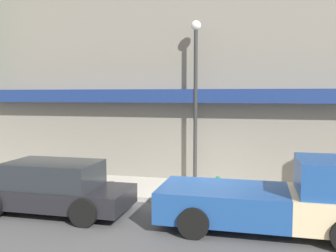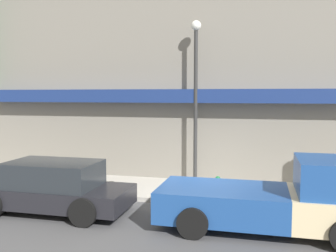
{
  "view_description": "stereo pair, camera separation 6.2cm",
  "coord_description": "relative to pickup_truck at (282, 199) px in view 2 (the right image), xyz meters",
  "views": [
    {
      "loc": [
        1.82,
        -11.13,
        3.41
      ],
      "look_at": [
        -1.16,
        1.14,
        2.35
      ],
      "focal_mm": 40.0,
      "sensor_mm": 36.0,
      "label": 1
    },
    {
      "loc": [
        1.88,
        -11.11,
        3.41
      ],
      "look_at": [
        -1.16,
        1.14,
        2.35
      ],
      "focal_mm": 40.0,
      "sensor_mm": 36.0,
      "label": 2
    }
  ],
  "objects": [
    {
      "name": "fire_hydrant",
      "position": [
        -1.86,
        2.29,
        -0.35
      ],
      "size": [
        0.18,
        0.18,
        0.66
      ],
      "color": "#196633",
      "rests_on": "sidewalk"
    },
    {
      "name": "parked_car",
      "position": [
        -6.36,
        -0.0,
        -0.09
      ],
      "size": [
        4.49,
        2.04,
        1.48
      ],
      "rotation": [
        0.0,
        0.0,
        -0.02
      ],
      "color": "black",
      "rests_on": "ground"
    },
    {
      "name": "street_lamp",
      "position": [
        -2.87,
        3.87,
        2.98
      ],
      "size": [
        0.36,
        0.36,
        5.9
      ],
      "color": "#2D2D2D",
      "rests_on": "sidewalk"
    },
    {
      "name": "pickup_truck",
      "position": [
        0.0,
        0.0,
        0.0
      ],
      "size": [
        5.44,
        2.27,
        1.87
      ],
      "rotation": [
        0.0,
        0.0,
        0.03
      ],
      "color": "beige",
      "rests_on": "ground"
    },
    {
      "name": "sidewalk",
      "position": [
        -2.45,
        3.02,
        -0.75
      ],
      "size": [
        36.0,
        2.86,
        0.15
      ],
      "color": "#B7B2A8",
      "rests_on": "ground"
    },
    {
      "name": "ground_plane",
      "position": [
        -2.45,
        1.59,
        -0.82
      ],
      "size": [
        80.0,
        80.0,
        0.0
      ],
      "primitive_type": "plane",
      "color": "#4C4C4F"
    },
    {
      "name": "building",
      "position": [
        -2.47,
        5.92,
        3.41
      ],
      "size": [
        19.8,
        3.8,
        10.05
      ],
      "color": "gray",
      "rests_on": "ground"
    }
  ]
}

